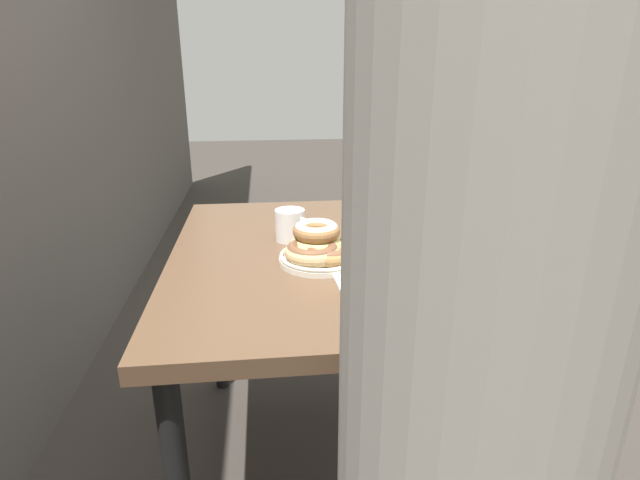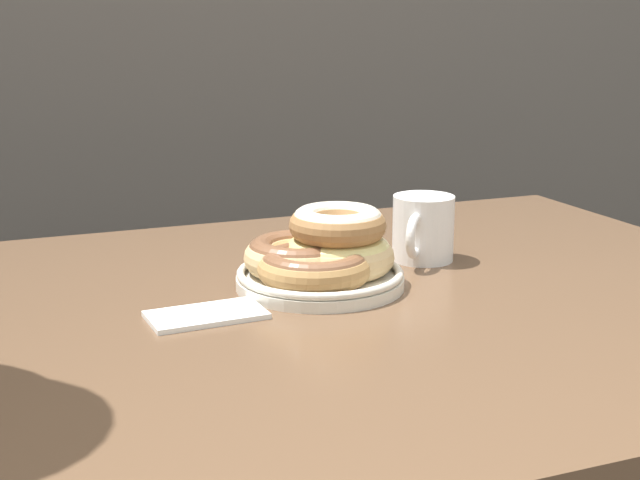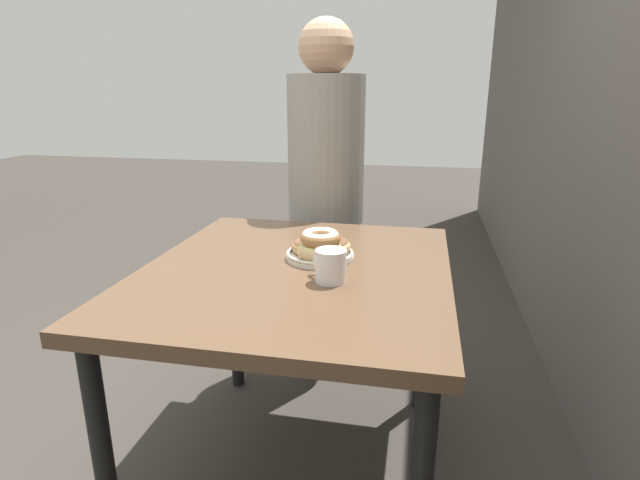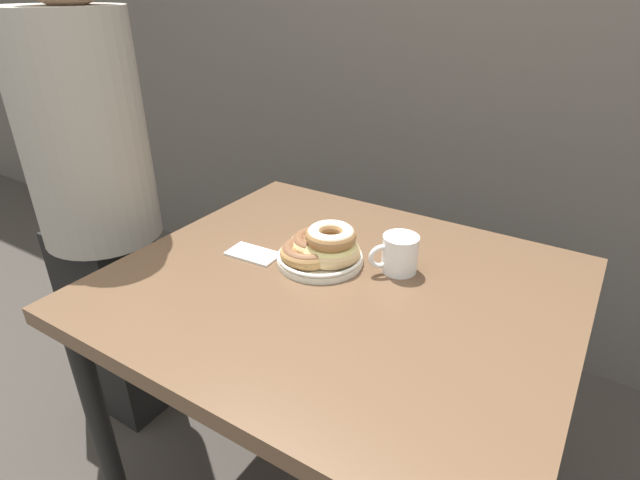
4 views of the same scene
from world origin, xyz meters
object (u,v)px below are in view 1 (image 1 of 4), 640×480
Objects in this scene: dining_table at (336,276)px; donut_plate at (319,247)px; coffee_mug at (291,225)px; person_figure at (474,412)px; napkin at (354,287)px.

donut_plate is (-0.08, 0.06, 0.12)m from dining_table.
person_figure is at bearing -168.46° from coffee_mug.
person_figure is (-0.77, -0.06, 0.15)m from dining_table.
dining_table is 0.68× the size of person_figure.
napkin is at bearing -178.67° from dining_table.
donut_plate is 1.82× the size of napkin.
person_figure reaches higher than coffee_mug.
donut_plate is at bearing 20.80° from napkin.
napkin is (-0.16, -0.06, -0.04)m from donut_plate.
person_figure is at bearing -170.51° from donut_plate.
dining_table is 7.67× the size of napkin.
coffee_mug is at bearing 20.08° from napkin.
dining_table is 9.75× the size of coffee_mug.
napkin is at bearing -159.20° from donut_plate.
dining_table is at bearing -34.72° from donut_plate.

